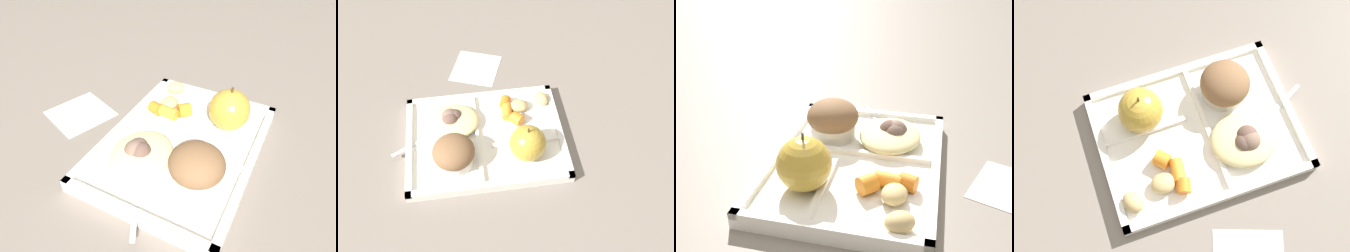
% 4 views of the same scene
% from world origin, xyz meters
% --- Properties ---
extents(ground, '(6.00, 6.00, 0.00)m').
position_xyz_m(ground, '(0.00, 0.00, 0.00)').
color(ground, slate).
extents(lunch_tray, '(0.33, 0.24, 0.02)m').
position_xyz_m(lunch_tray, '(-0.00, 0.00, 0.01)').
color(lunch_tray, white).
rests_on(lunch_tray, ground).
extents(green_apple, '(0.07, 0.07, 0.08)m').
position_xyz_m(green_apple, '(-0.08, 0.05, 0.05)').
color(green_apple, '#B79333').
rests_on(green_apple, lunch_tray).
extents(bran_muffin, '(0.08, 0.08, 0.06)m').
position_xyz_m(bran_muffin, '(0.07, 0.05, 0.05)').
color(bran_muffin, silver).
rests_on(bran_muffin, lunch_tray).
extents(carrot_slice_large, '(0.03, 0.03, 0.02)m').
position_xyz_m(carrot_slice_large, '(-0.05, -0.08, 0.03)').
color(carrot_slice_large, orange).
rests_on(carrot_slice_large, lunch_tray).
extents(carrot_slice_small, '(0.03, 0.04, 0.02)m').
position_xyz_m(carrot_slice_small, '(-0.05, -0.06, 0.03)').
color(carrot_slice_small, orange).
rests_on(carrot_slice_small, lunch_tray).
extents(carrot_slice_edge, '(0.03, 0.03, 0.03)m').
position_xyz_m(carrot_slice_edge, '(-0.07, -0.03, 0.03)').
color(carrot_slice_edge, orange).
rests_on(carrot_slice_edge, lunch_tray).
extents(potato_chunk_golden, '(0.04, 0.04, 0.02)m').
position_xyz_m(potato_chunk_golden, '(-0.08, -0.07, 0.03)').
color(potato_chunk_golden, tan).
rests_on(potato_chunk_golden, lunch_tray).
extents(potato_chunk_wedge, '(0.04, 0.05, 0.02)m').
position_xyz_m(potato_chunk_wedge, '(-0.14, -0.08, 0.03)').
color(potato_chunk_wedge, tan).
rests_on(potato_chunk_wedge, lunch_tray).
extents(egg_noodle_pile, '(0.11, 0.10, 0.03)m').
position_xyz_m(egg_noodle_pile, '(0.07, -0.04, 0.03)').
color(egg_noodle_pile, beige).
rests_on(egg_noodle_pile, lunch_tray).
extents(meatball_back, '(0.04, 0.04, 0.04)m').
position_xyz_m(meatball_back, '(0.06, -0.05, 0.03)').
color(meatball_back, brown).
rests_on(meatball_back, lunch_tray).
extents(meatball_center, '(0.04, 0.04, 0.04)m').
position_xyz_m(meatball_center, '(0.07, -0.04, 0.03)').
color(meatball_center, brown).
rests_on(meatball_center, lunch_tray).
extents(meatball_side, '(0.04, 0.04, 0.04)m').
position_xyz_m(meatball_side, '(0.07, -0.05, 0.03)').
color(meatball_side, '#755B4C').
rests_on(meatball_side, lunch_tray).
extents(plastic_fork, '(0.14, 0.08, 0.00)m').
position_xyz_m(plastic_fork, '(0.11, -0.02, 0.02)').
color(plastic_fork, silver).
rests_on(plastic_fork, lunch_tray).
extents(paper_napkin, '(0.14, 0.14, 0.00)m').
position_xyz_m(paper_napkin, '(0.00, -0.23, 0.00)').
color(paper_napkin, white).
rests_on(paper_napkin, ground).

